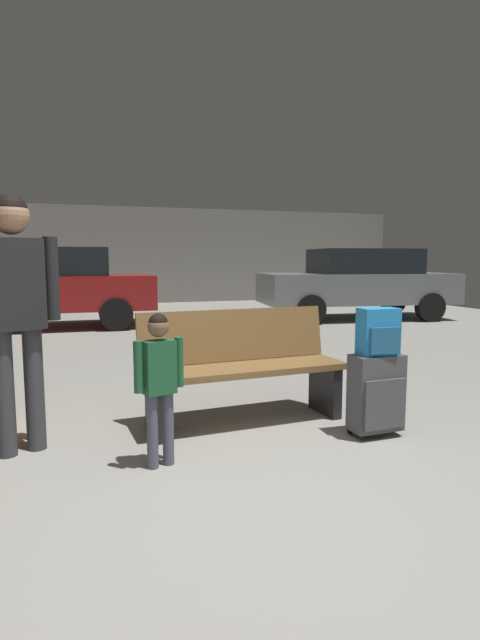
# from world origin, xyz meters

# --- Properties ---
(ground_plane) EXTENTS (18.00, 18.00, 0.10)m
(ground_plane) POSITION_xyz_m (0.00, 4.00, -0.05)
(ground_plane) COLOR gray
(garage_back_wall) EXTENTS (18.00, 0.12, 2.80)m
(garage_back_wall) POSITION_xyz_m (0.00, 12.86, 1.40)
(garage_back_wall) COLOR slate
(garage_back_wall) RESTS_ON ground_plane
(bench) EXTENTS (1.64, 0.65, 0.89)m
(bench) POSITION_xyz_m (0.29, 1.55, 0.44)
(bench) COLOR brown
(bench) RESTS_ON ground_plane
(suitcase) EXTENTS (0.39, 0.25, 0.60)m
(suitcase) POSITION_xyz_m (1.12, 0.93, 0.32)
(suitcase) COLOR #4C4C51
(suitcase) RESTS_ON ground_plane
(backpack_bright) EXTENTS (0.28, 0.20, 0.34)m
(backpack_bright) POSITION_xyz_m (1.12, 0.92, 0.77)
(backpack_bright) COLOR #268CD8
(backpack_bright) RESTS_ON suitcase
(child) EXTENTS (0.32, 0.19, 0.97)m
(child) POSITION_xyz_m (-0.48, 0.86, 0.59)
(child) COLOR #4C5160
(child) RESTS_ON ground_plane
(adult) EXTENTS (0.55, 0.32, 1.71)m
(adult) POSITION_xyz_m (-1.33, 1.37, 1.05)
(adult) COLOR #38383D
(adult) RESTS_ON ground_plane
(parked_car_far) EXTENTS (4.12, 1.83, 1.51)m
(parked_car_far) POSITION_xyz_m (-1.54, 7.95, 0.81)
(parked_car_far) COLOR maroon
(parked_car_far) RESTS_ON ground_plane
(parked_car_side) EXTENTS (4.28, 2.20, 1.51)m
(parked_car_side) POSITION_xyz_m (4.87, 7.46, 0.81)
(parked_car_side) COLOR slate
(parked_car_side) RESTS_ON ground_plane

